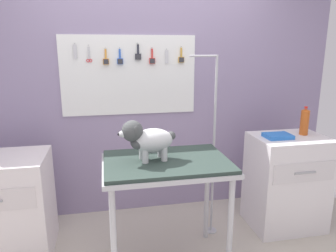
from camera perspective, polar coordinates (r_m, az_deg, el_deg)
name	(u,v)px	position (r m, az deg, el deg)	size (l,w,h in m)	color
rear_wall_panel	(147,104)	(3.30, -3.85, 4.00)	(4.00, 0.11, 2.30)	#9081A3
grooming_table	(167,171)	(2.46, -0.26, -8.15)	(0.97, 0.67, 0.89)	#B7B7BC
grooming_arm	(213,155)	(2.92, 8.04, -5.14)	(0.30, 0.11, 1.67)	#B7B7BC
dog	(147,139)	(2.37, -3.86, -2.33)	(0.44, 0.24, 0.32)	silver
counter_left	(0,207)	(3.06, -27.95, -12.76)	(0.80, 0.58, 0.87)	silver
cabinet_right	(286,182)	(3.33, 20.50, -9.38)	(0.68, 0.54, 0.92)	silver
soda_bottle	(305,122)	(3.28, 23.39, 0.73)	(0.08, 0.08, 0.27)	#BC531C
supply_tray	(278,136)	(3.10, 19.19, -1.70)	(0.24, 0.18, 0.04)	blue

